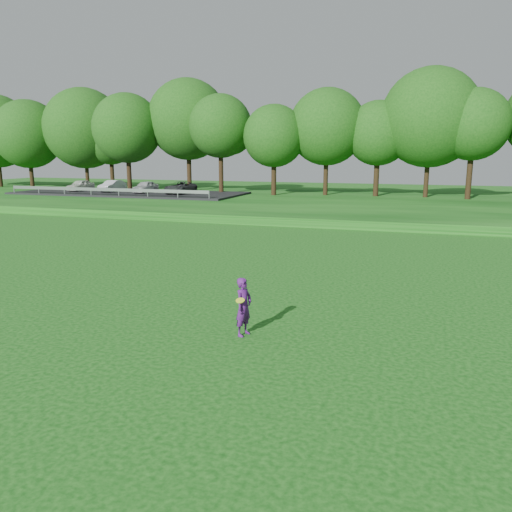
% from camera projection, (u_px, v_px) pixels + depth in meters
% --- Properties ---
extents(ground, '(140.00, 140.00, 0.00)m').
position_uv_depth(ground, '(219.00, 323.00, 14.15)').
color(ground, '#0C3E0C').
rests_on(ground, ground).
extents(berm, '(130.00, 30.00, 0.60)m').
position_uv_depth(berm, '(362.00, 203.00, 45.67)').
color(berm, '#0C3E0C').
rests_on(berm, ground).
extents(walking_path, '(130.00, 1.60, 0.04)m').
position_uv_depth(walking_path, '(337.00, 227.00, 32.72)').
color(walking_path, gray).
rests_on(walking_path, ground).
extents(treeline, '(104.00, 7.00, 15.00)m').
position_uv_depth(treeline, '(371.00, 118.00, 47.81)').
color(treeline, '#144610').
rests_on(treeline, berm).
extents(parking_lot, '(24.00, 9.00, 1.38)m').
position_uv_depth(parking_lot, '(131.00, 190.00, 51.76)').
color(parking_lot, black).
rests_on(parking_lot, berm).
extents(woman, '(0.51, 0.73, 1.56)m').
position_uv_depth(woman, '(244.00, 307.00, 13.09)').
color(woman, '#52186D').
rests_on(woman, ground).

